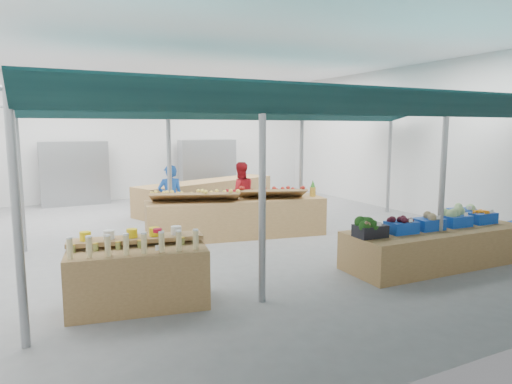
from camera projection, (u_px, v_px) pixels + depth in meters
floor at (220, 235)px, 10.46m from camera, size 13.00×13.00×0.00m
hall at (197, 120)px, 11.36m from camera, size 13.00×13.00×13.00m
pole_grid at (288, 160)px, 8.99m from camera, size 10.00×4.60×3.00m
awnings at (288, 111)px, 8.86m from camera, size 9.50×7.08×0.30m
back_shelving_left at (75, 174)px, 14.50m from camera, size 2.00×0.50×2.00m
back_shelving_right at (208, 168)px, 16.51m from camera, size 2.00×0.50×2.00m
bottle_shelf at (138, 275)px, 6.26m from camera, size 1.96×1.39×1.10m
veg_counter at (435, 247)px, 8.16m from camera, size 3.46×1.25×0.67m
fruit_counter at (237, 218)px, 10.29m from camera, size 4.11×1.64×0.86m
far_counter at (207, 195)px, 13.85m from camera, size 4.81×2.61×0.86m
vendor_left at (171, 199)px, 10.67m from camera, size 0.64×0.48×1.60m
vendor_right at (240, 194)px, 11.48m from camera, size 0.87×0.73×1.60m
crate_broccoli at (370, 227)px, 7.47m from camera, size 0.52×0.42×0.35m
crate_beets at (401, 225)px, 7.76m from camera, size 0.52×0.42×0.29m
crate_celeriac at (429, 222)px, 8.02m from camera, size 0.52×0.42×0.31m
crate_cabbage at (456, 218)px, 8.30m from camera, size 0.52×0.42×0.35m
crate_carrots at (481, 217)px, 8.58m from camera, size 0.52×0.42×0.29m
sparrow at (368, 224)px, 7.29m from camera, size 0.12×0.09×0.11m
pole_ribbon at (158, 232)px, 6.02m from camera, size 0.12×0.12×0.28m
apple_heap_yellow at (195, 194)px, 9.84m from camera, size 2.02×1.31×0.27m
apple_heap_red at (272, 191)px, 10.35m from camera, size 1.65×1.17×0.27m
pineapple at (313, 189)px, 10.63m from camera, size 0.14×0.14×0.39m
crate_extra at (462, 212)px, 8.96m from camera, size 0.58×0.48×0.32m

